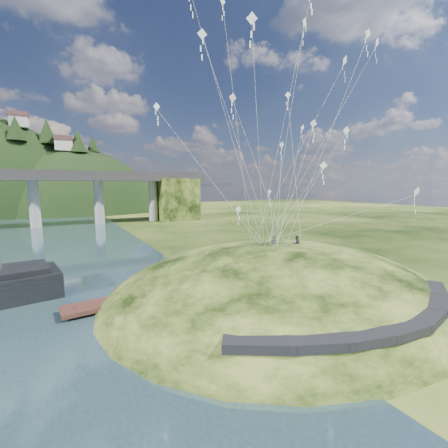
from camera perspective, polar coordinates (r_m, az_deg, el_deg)
ground at (r=26.33m, az=-1.35°, el=-17.39°), size 320.00×320.00×0.00m
grass_hill at (r=32.53m, az=9.98°, el=-15.38°), size 36.00×32.00×13.00m
footpath at (r=23.54m, az=28.07°, el=-15.88°), size 22.29×5.84×0.83m
wooden_dock at (r=30.76m, az=-14.00°, el=-12.89°), size 15.55×3.79×1.10m
kite_flyers at (r=32.17m, az=12.48°, el=-2.16°), size 3.09×1.43×1.73m
kite_swarm at (r=31.63m, az=11.69°, el=20.40°), size 19.88×17.92×20.55m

